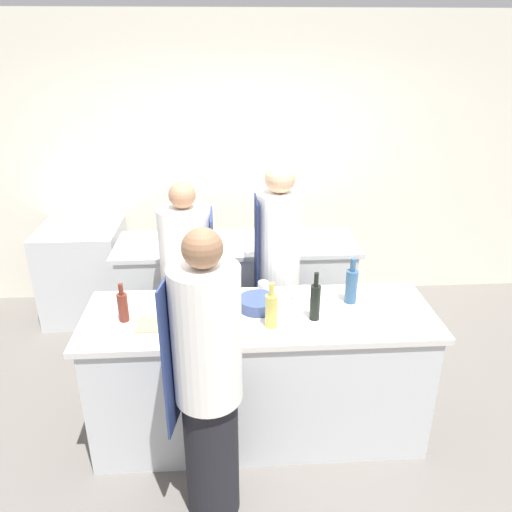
# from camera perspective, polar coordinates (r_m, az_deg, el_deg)

# --- Properties ---
(ground_plane) EXTENTS (16.00, 16.00, 0.00)m
(ground_plane) POSITION_cam_1_polar(r_m,az_deg,el_deg) (3.77, 0.35, -19.02)
(ground_plane) COLOR #605B56
(wall_back) EXTENTS (8.00, 0.06, 2.80)m
(wall_back) POSITION_cam_1_polar(r_m,az_deg,el_deg) (5.03, -1.30, 10.41)
(wall_back) COLOR silver
(wall_back) RESTS_ON ground_plane
(prep_counter) EXTENTS (2.25, 0.74, 0.94)m
(prep_counter) POSITION_cam_1_polar(r_m,az_deg,el_deg) (3.46, 0.37, -13.30)
(prep_counter) COLOR silver
(prep_counter) RESTS_ON ground_plane
(pass_counter) EXTENTS (2.08, 0.66, 0.94)m
(pass_counter) POSITION_cam_1_polar(r_m,az_deg,el_deg) (4.50, -2.12, -3.94)
(pass_counter) COLOR silver
(pass_counter) RESTS_ON ground_plane
(oven_range) EXTENTS (0.75, 0.71, 0.92)m
(oven_range) POSITION_cam_1_polar(r_m,az_deg,el_deg) (5.14, -18.99, -1.74)
(oven_range) COLOR silver
(oven_range) RESTS_ON ground_plane
(chef_at_prep_near) EXTENTS (0.39, 0.38, 1.76)m
(chef_at_prep_near) POSITION_cam_1_polar(r_m,az_deg,el_deg) (2.72, -5.51, -14.41)
(chef_at_prep_near) COLOR black
(chef_at_prep_near) RESTS_ON ground_plane
(chef_at_stove) EXTENTS (0.40, 0.39, 1.63)m
(chef_at_stove) POSITION_cam_1_polar(r_m,az_deg,el_deg) (3.86, -7.76, -3.45)
(chef_at_stove) COLOR black
(chef_at_stove) RESTS_ON ground_plane
(chef_at_pass_far) EXTENTS (0.34, 0.33, 1.75)m
(chef_at_pass_far) POSITION_cam_1_polar(r_m,az_deg,el_deg) (3.85, 2.51, -1.98)
(chef_at_pass_far) COLOR black
(chef_at_pass_far) RESTS_ON ground_plane
(bottle_olive_oil) EXTENTS (0.06, 0.06, 0.32)m
(bottle_olive_oil) POSITION_cam_1_polar(r_m,az_deg,el_deg) (3.11, 6.78, -5.13)
(bottle_olive_oil) COLOR black
(bottle_olive_oil) RESTS_ON prep_counter
(bottle_vinegar) EXTENTS (0.08, 0.08, 0.32)m
(bottle_vinegar) POSITION_cam_1_polar(r_m,az_deg,el_deg) (3.34, 10.84, -3.29)
(bottle_vinegar) COLOR #2D5175
(bottle_vinegar) RESTS_ON prep_counter
(bottle_wine) EXTENTS (0.08, 0.08, 0.30)m
(bottle_wine) POSITION_cam_1_polar(r_m,az_deg,el_deg) (3.02, 1.78, -6.15)
(bottle_wine) COLOR #B2A84C
(bottle_wine) RESTS_ON prep_counter
(bottle_cooking_oil) EXTENTS (0.06, 0.06, 0.26)m
(bottle_cooking_oil) POSITION_cam_1_polar(r_m,az_deg,el_deg) (3.19, -14.97, -5.56)
(bottle_cooking_oil) COLOR #5B2319
(bottle_cooking_oil) RESTS_ON prep_counter
(bowl_mixing_large) EXTENTS (0.25, 0.25, 0.08)m
(bowl_mixing_large) POSITION_cam_1_polar(r_m,az_deg,el_deg) (3.24, 0.21, -5.43)
(bowl_mixing_large) COLOR navy
(bowl_mixing_large) RESTS_ON prep_counter
(bowl_prep_small) EXTENTS (0.19, 0.19, 0.07)m
(bowl_prep_small) POSITION_cam_1_polar(r_m,az_deg,el_deg) (3.36, 5.77, -4.54)
(bowl_prep_small) COLOR white
(bowl_prep_small) RESTS_ON prep_counter
(cup) EXTENTS (0.07, 0.07, 0.10)m
(cup) POSITION_cam_1_polar(r_m,az_deg,el_deg) (3.40, 0.84, -3.74)
(cup) COLOR white
(cup) RESTS_ON prep_counter
(cutting_board) EXTENTS (0.39, 0.19, 0.01)m
(cutting_board) POSITION_cam_1_polar(r_m,az_deg,el_deg) (3.14, -9.96, -7.60)
(cutting_board) COLOR tan
(cutting_board) RESTS_ON prep_counter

